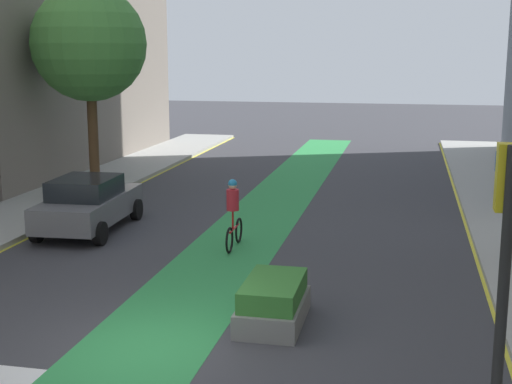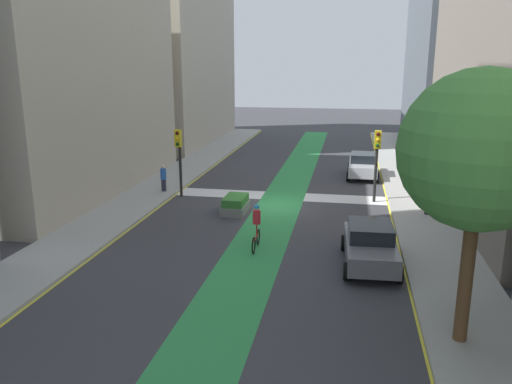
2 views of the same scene
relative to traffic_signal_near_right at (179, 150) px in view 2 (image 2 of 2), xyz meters
name	(u,v)px [view 2 (image 2 of 2)]	position (x,y,z in m)	size (l,w,h in m)	color
ground_plane	(275,205)	(-5.55, 0.80, -2.71)	(120.00, 120.00, 0.00)	#38383D
bike_lane_paint	(279,206)	(-5.75, 0.80, -2.70)	(2.40, 60.00, 0.01)	#2D8C47
crosswalk_band	(280,196)	(-5.55, -1.20, -2.70)	(12.00, 1.80, 0.01)	silver
sidewalk_left	(421,211)	(-13.05, 0.80, -2.63)	(3.00, 60.00, 0.15)	#9E9E99
curb_stripe_left	(390,211)	(-11.55, 0.80, -2.70)	(0.16, 60.00, 0.01)	yellow
sidewalk_right	(143,197)	(1.95, 0.80, -2.63)	(3.00, 60.00, 0.15)	#9E9E99
curb_stripe_right	(168,200)	(0.45, 0.80, -2.70)	(0.16, 60.00, 0.01)	yellow
buildings_left_row	(511,48)	(-18.24, -5.90, 5.54)	(8.55, 57.09, 19.77)	slate
buildings_right_row	(39,1)	(7.50, 0.24, 7.94)	(9.16, 57.98, 26.07)	#B2A893
traffic_signal_near_right	(179,150)	(0.00, 0.00, 0.00)	(0.35, 0.52, 3.84)	black
traffic_signal_near_left	(377,152)	(-10.78, -0.81, 0.07)	(0.35, 0.52, 3.94)	black
car_grey_left_far	(370,245)	(-10.24, 8.27, -1.90)	(2.19, 4.28, 1.57)	slate
car_silver_left_near	(363,165)	(-10.27, -7.16, -1.90)	(2.09, 4.23, 1.57)	#B2B7BF
cyclist_in_lane	(256,226)	(-5.73, 7.32, -1.74)	(0.32, 1.73, 1.86)	black
pedestrian_sidewalk_right_a	(163,178)	(1.21, -0.56, -1.79)	(0.34, 0.34, 1.53)	#262638
pedestrian_sidewalk_left_a	(428,198)	(-13.25, 1.52, -1.74)	(0.34, 0.34, 1.61)	#262638
street_tree_near	(480,151)	(-12.48, 13.55, 2.60)	(4.05, 4.05, 7.21)	brown
median_planter	(235,205)	(-3.75, 2.47, -2.30)	(1.15, 2.04, 0.85)	slate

